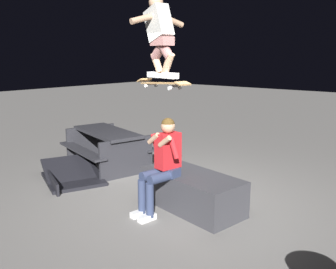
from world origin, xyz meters
The scene contains 7 objects.
ground_plane centered at (0.00, 0.00, 0.00)m, with size 40.00×40.00×0.00m, color slate.
ledge_box_main centered at (-0.29, 0.17, 0.26)m, with size 1.55×0.72×0.52m, color #38383D.
person_sitting_on_ledge centered at (-0.04, 0.56, 0.76)m, with size 0.60×0.78×1.36m.
skateboard centered at (0.12, 0.35, 1.82)m, with size 1.04×0.42×0.13m.
skater_airborne centered at (0.18, 0.34, 2.50)m, with size 0.64×0.88×1.12m.
kicker_ramp centered at (2.07, 0.56, 0.07)m, with size 1.41×1.30×0.42m.
picnic_table_back centered at (2.23, -0.40, 0.50)m, with size 1.97×1.71×0.75m.
Camera 1 is at (-3.20, 4.23, 2.18)m, focal length 38.58 mm.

